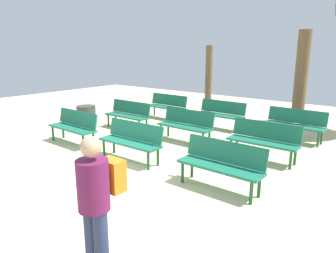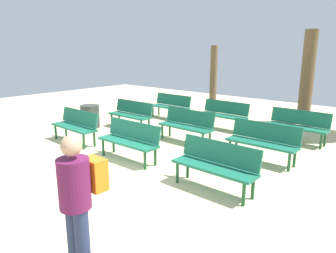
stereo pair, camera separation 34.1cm
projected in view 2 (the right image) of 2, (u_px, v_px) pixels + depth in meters
ground_plane at (70, 181)px, 6.15m from camera, size 24.00×24.00×0.00m
bench_r0_c0 at (76, 124)px, 8.58m from camera, size 1.61×0.51×0.87m
bench_r0_c1 at (130, 138)px, 7.22m from camera, size 1.61×0.50×0.87m
bench_r0_c2 at (216, 163)px, 5.68m from camera, size 1.60×0.49×0.87m
bench_r1_c0 at (131, 113)px, 10.08m from camera, size 1.60×0.48×0.87m
bench_r1_c1 at (187, 124)px, 8.63m from camera, size 1.61×0.50×0.87m
bench_r1_c2 at (263, 140)px, 7.12m from camera, size 1.61×0.50×0.87m
bench_r2_c0 at (171, 105)px, 11.50m from camera, size 1.61×0.52×0.87m
bench_r2_c1 at (224, 113)px, 10.05m from camera, size 1.61×0.51×0.87m
bench_r2_c2 at (298, 124)px, 8.59m from camera, size 1.61×0.52×0.87m
tree_0 at (307, 78)px, 10.58m from camera, size 0.43×0.43×3.11m
tree_2 at (213, 82)px, 11.63m from camera, size 0.26×0.26×2.61m
visitor_with_backpack at (78, 199)px, 3.39m from camera, size 0.34×0.52×1.65m
trash_bin at (90, 116)px, 10.20m from camera, size 0.60×0.60×0.74m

